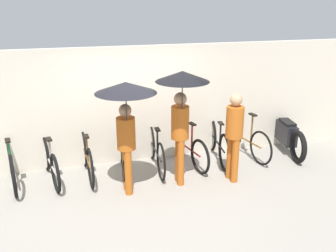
{
  "coord_description": "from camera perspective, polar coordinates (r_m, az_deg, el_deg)",
  "views": [
    {
      "loc": [
        -1.3,
        -5.5,
        3.27
      ],
      "look_at": [
        0.49,
        0.87,
        1.0
      ],
      "focal_mm": 40.0,
      "sensor_mm": 36.0,
      "label": 1
    }
  ],
  "objects": [
    {
      "name": "parked_bicycle_4",
      "position": [
        7.51,
        -1.89,
        -3.64
      ],
      "size": [
        0.44,
        1.78,
        1.11
      ],
      "rotation": [
        0.0,
        0.0,
        1.52
      ],
      "color": "black",
      "rests_on": "ground"
    },
    {
      "name": "parked_bicycle_1",
      "position": [
        7.36,
        -17.55,
        -5.2
      ],
      "size": [
        0.51,
        1.71,
        0.98
      ],
      "rotation": [
        0.0,
        0.0,
        1.76
      ],
      "color": "black",
      "rests_on": "ground"
    },
    {
      "name": "motorcycle",
      "position": [
        8.74,
        17.55,
        -1.21
      ],
      "size": [
        0.62,
        1.94,
        0.91
      ],
      "rotation": [
        0.0,
        0.0,
        1.4
      ],
      "color": "black",
      "rests_on": "ground"
    },
    {
      "name": "parked_bicycle_3",
      "position": [
        7.4,
        -7.03,
        -4.04
      ],
      "size": [
        0.44,
        1.72,
        1.11
      ],
      "rotation": [
        0.0,
        0.0,
        1.47
      ],
      "color": "black",
      "rests_on": "ground"
    },
    {
      "name": "ground_plane",
      "position": [
        6.53,
        -2.14,
        -11.13
      ],
      "size": [
        30.0,
        30.0,
        0.0
      ],
      "primitive_type": "plane",
      "color": "gray"
    },
    {
      "name": "parked_bicycle_5",
      "position": [
        7.72,
        2.93,
        -3.14
      ],
      "size": [
        0.49,
        1.73,
        1.11
      ],
      "rotation": [
        0.0,
        0.0,
        1.74
      ],
      "color": "black",
      "rests_on": "ground"
    },
    {
      "name": "parked_bicycle_0",
      "position": [
        7.42,
        -22.8,
        -5.41
      ],
      "size": [
        0.48,
        1.73,
        0.98
      ],
      "rotation": [
        0.0,
        0.0,
        1.74
      ],
      "color": "black",
      "rests_on": "ground"
    },
    {
      "name": "parked_bicycle_6",
      "position": [
        7.96,
        7.54,
        -2.43
      ],
      "size": [
        0.45,
        1.82,
        0.99
      ],
      "rotation": [
        0.0,
        0.0,
        1.43
      ],
      "color": "black",
      "rests_on": "ground"
    },
    {
      "name": "pedestrian_center",
      "position": [
        6.42,
        2.05,
        4.07
      ],
      "size": [
        0.92,
        0.92,
        2.13
      ],
      "rotation": [
        0.0,
        0.0,
        3.06
      ],
      "color": "#B25619",
      "rests_on": "ground"
    },
    {
      "name": "parked_bicycle_7",
      "position": [
        8.28,
        11.72,
        -1.89
      ],
      "size": [
        0.45,
        1.76,
        1.01
      ],
      "rotation": [
        0.0,
        0.0,
        1.72
      ],
      "color": "black",
      "rests_on": "ground"
    },
    {
      "name": "pedestrian_trailing",
      "position": [
        6.9,
        10.06,
        -0.7
      ],
      "size": [
        0.32,
        0.32,
        1.68
      ],
      "rotation": [
        0.0,
        0.0,
        3.24
      ],
      "color": "#B25619",
      "rests_on": "ground"
    },
    {
      "name": "parked_bicycle_2",
      "position": [
        7.33,
        -12.27,
        -4.6
      ],
      "size": [
        0.44,
        1.74,
        1.09
      ],
      "rotation": [
        0.0,
        0.0,
        1.63
      ],
      "color": "black",
      "rests_on": "ground"
    },
    {
      "name": "pedestrian_leading",
      "position": [
        6.12,
        -6.44,
        2.84
      ],
      "size": [
        1.0,
        1.0,
        2.02
      ],
      "rotation": [
        0.0,
        0.0,
        3.15
      ],
      "color": "#B25619",
      "rests_on": "ground"
    },
    {
      "name": "back_wall",
      "position": [
        7.66,
        -5.36,
        3.15
      ],
      "size": [
        13.73,
        0.12,
        2.39
      ],
      "color": "beige",
      "rests_on": "ground"
    }
  ]
}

